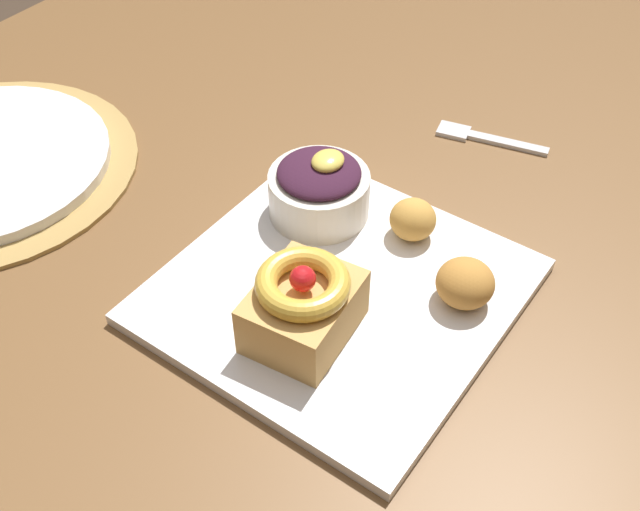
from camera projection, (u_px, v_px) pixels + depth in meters
The scene contains 7 objects.
dining_table at pixel (209, 334), 0.78m from camera, with size 1.58×1.10×0.73m.
front_plate at pixel (338, 291), 0.71m from camera, with size 0.29×0.29×0.01m, color white.
cake_slice at pixel (304, 304), 0.64m from camera, with size 0.10×0.09×0.08m.
berry_ramekin at pixel (319, 189), 0.76m from camera, with size 0.10×0.10×0.07m.
fritter_front at pixel (465, 283), 0.68m from camera, with size 0.05×0.05×0.04m, color #BC7F38.
fritter_middle at pixel (413, 219), 0.74m from camera, with size 0.04×0.04×0.04m, color gold.
fork at pixel (483, 138), 0.88m from camera, with size 0.05×0.13×0.00m.
Camera 1 is at (-0.34, -0.38, 1.26)m, focal length 44.02 mm.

